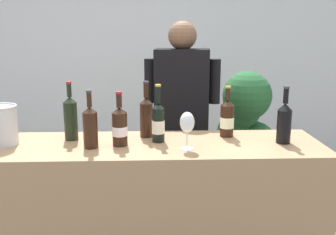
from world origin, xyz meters
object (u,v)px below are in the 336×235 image
object	(u,v)px
wine_bottle_4	(227,118)
ice_bucket	(0,125)
wine_bottle_0	(120,126)
wine_bottle_6	(284,122)
wine_bottle_2	(146,116)
wine_bottle_3	(158,122)
wine_bottle_5	(71,117)
wine_glass	(187,124)
wine_bottle_1	(90,126)
person_server	(182,138)
potted_shrub	(245,128)

from	to	relation	value
wine_bottle_4	ice_bucket	xyz separation A→B (m)	(-1.28, -0.12, 0.00)
wine_bottle_0	wine_bottle_6	bearing A→B (deg)	0.74
wine_bottle_2	wine_bottle_0	bearing A→B (deg)	-129.82
wine_bottle_3	wine_bottle_5	distance (m)	0.51
wine_bottle_2	wine_glass	world-z (taller)	wine_bottle_2
ice_bucket	wine_bottle_2	bearing A→B (deg)	9.41
wine_bottle_2	wine_bottle_5	bearing A→B (deg)	-174.02
wine_bottle_1	wine_bottle_6	bearing A→B (deg)	2.63
person_server	wine_bottle_3	bearing A→B (deg)	-105.99
wine_bottle_2	person_server	bearing A→B (deg)	64.48
wine_glass	wine_bottle_3	bearing A→B (deg)	135.11
wine_bottle_6	wine_bottle_1	bearing A→B (deg)	-177.37
wine_bottle_1	wine_bottle_4	distance (m)	0.80
ice_bucket	person_server	world-z (taller)	person_server
wine_bottle_0	wine_bottle_1	distance (m)	0.16
wine_bottle_3	wine_glass	distance (m)	0.21
wine_bottle_2	person_server	xyz separation A→B (m)	(0.25, 0.52, -0.28)
wine_bottle_2	wine_bottle_3	size ratio (longest dim) A/B	1.01
wine_bottle_2	wine_bottle_5	xyz separation A→B (m)	(-0.43, -0.05, 0.01)
wine_bottle_2	person_server	distance (m)	0.65
wine_bottle_3	wine_bottle_0	bearing A→B (deg)	-163.57
wine_bottle_0	wine_bottle_5	distance (m)	0.32
wine_bottle_6	wine_bottle_2	bearing A→B (deg)	168.30
wine_bottle_3	person_server	size ratio (longest dim) A/B	0.20
wine_bottle_5	ice_bucket	distance (m)	0.38
wine_bottle_1	potted_shrub	xyz separation A→B (m)	(1.16, 1.30, -0.36)
wine_bottle_1	wine_bottle_6	xyz separation A→B (m)	(1.07, 0.05, 0.00)
wine_bottle_6	ice_bucket	bearing A→B (deg)	179.03
wine_bottle_3	wine_bottle_5	bearing A→B (deg)	172.77
wine_bottle_2	wine_bottle_4	bearing A→B (deg)	-1.07
wine_bottle_1	wine_bottle_0	bearing A→B (deg)	13.62
wine_bottle_2	wine_bottle_3	distance (m)	0.13
wine_bottle_3	wine_bottle_4	size ratio (longest dim) A/B	1.09
wine_bottle_3	wine_bottle_1	bearing A→B (deg)	-164.74
wine_bottle_2	wine_bottle_5	world-z (taller)	wine_bottle_5
wine_bottle_1	wine_bottle_3	bearing A→B (deg)	15.26
wine_bottle_1	ice_bucket	xyz separation A→B (m)	(-0.51, 0.08, -0.01)
potted_shrub	ice_bucket	bearing A→B (deg)	-143.67
wine_bottle_3	potted_shrub	bearing A→B (deg)	56.52
wine_bottle_4	potted_shrub	size ratio (longest dim) A/B	0.24
wine_bottle_3	ice_bucket	distance (m)	0.87
wine_glass	ice_bucket	distance (m)	1.03
wine_bottle_3	wine_bottle_4	bearing A→B (deg)	13.72
potted_shrub	wine_bottle_0	bearing A→B (deg)	-128.53
wine_bottle_1	wine_bottle_5	bearing A→B (deg)	129.93
person_server	potted_shrub	bearing A→B (deg)	42.81
wine_glass	wine_bottle_5	bearing A→B (deg)	161.90
wine_glass	wine_bottle_4	bearing A→B (deg)	43.83
wine_bottle_1	person_server	bearing A→B (deg)	53.28
wine_bottle_1	wine_bottle_3	distance (m)	0.38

